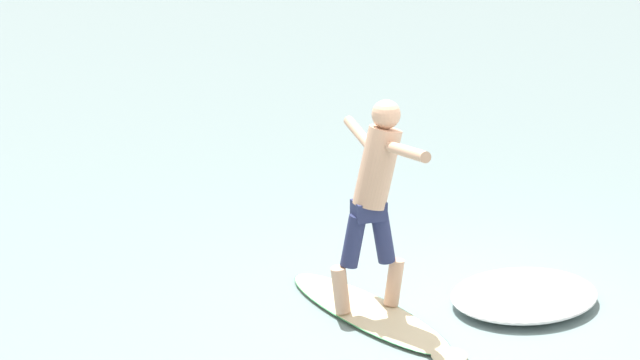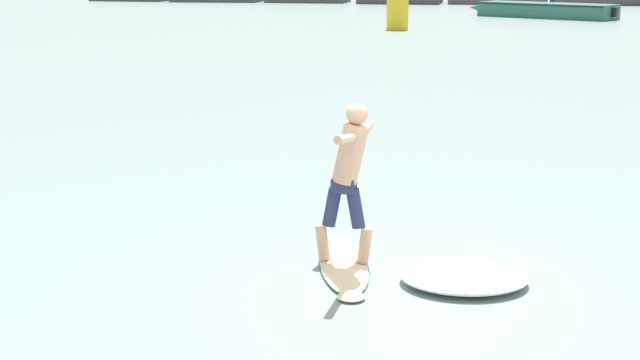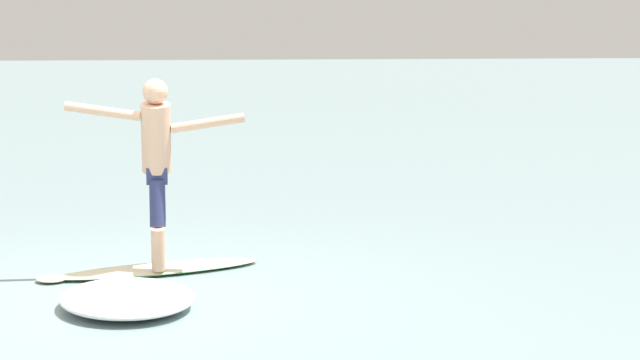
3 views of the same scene
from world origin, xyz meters
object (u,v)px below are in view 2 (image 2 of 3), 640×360
object	(u,v)px
surfer	(349,169)
channel_marker_buoy	(398,12)
fishing_boat_near_jetty	(543,10)
surfboard	(344,264)

from	to	relation	value
surfer	channel_marker_buoy	bearing A→B (deg)	95.21
surfer	fishing_boat_near_jetty	xyz separation A→B (m)	(4.32, 45.49, -0.68)
surfer	fishing_boat_near_jetty	distance (m)	45.70
surfboard	channel_marker_buoy	distance (m)	34.80
fishing_boat_near_jetty	channel_marker_buoy	world-z (taller)	channel_marker_buoy
surfer	channel_marker_buoy	xyz separation A→B (m)	(-3.16, 34.62, -0.27)
fishing_boat_near_jetty	channel_marker_buoy	distance (m)	13.21
surfboard	channel_marker_buoy	size ratio (longest dim) A/B	1.16
surfboard	fishing_boat_near_jetty	world-z (taller)	fishing_boat_near_jetty
channel_marker_buoy	fishing_boat_near_jetty	bearing A→B (deg)	55.50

